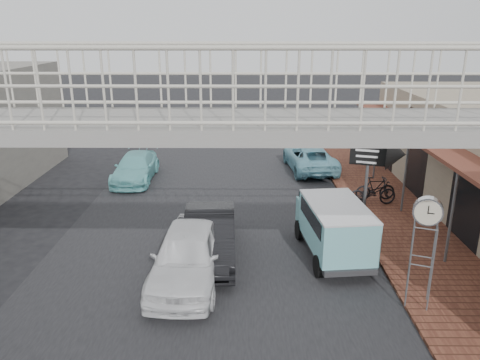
{
  "coord_description": "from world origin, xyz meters",
  "views": [
    {
      "loc": [
        1.03,
        -11.31,
        6.58
      ],
      "look_at": [
        0.89,
        3.42,
        1.8
      ],
      "focal_mm": 35.0,
      "sensor_mm": 36.0,
      "label": 1
    }
  ],
  "objects_px": {
    "motorcycle_near": "(372,193)",
    "dark_sedan": "(210,235)",
    "white_hatchback": "(188,255)",
    "arrow_sign": "(393,155)",
    "angkot_curb": "(310,158)",
    "motorcycle_far": "(375,188)",
    "angkot_van": "(334,223)",
    "street_clock": "(427,216)",
    "angkot_far": "(136,167)"
  },
  "relations": [
    {
      "from": "motorcycle_near",
      "to": "dark_sedan",
      "type": "bearing_deg",
      "value": 116.17
    },
    {
      "from": "white_hatchback",
      "to": "arrow_sign",
      "type": "bearing_deg",
      "value": 31.69
    },
    {
      "from": "dark_sedan",
      "to": "angkot_curb",
      "type": "xyz_separation_m",
      "value": [
        4.2,
        9.17,
        -0.09
      ]
    },
    {
      "from": "angkot_curb",
      "to": "motorcycle_far",
      "type": "distance_m",
      "value": 4.88
    },
    {
      "from": "dark_sedan",
      "to": "angkot_van",
      "type": "xyz_separation_m",
      "value": [
        3.7,
        0.04,
        0.4
      ]
    },
    {
      "from": "motorcycle_near",
      "to": "street_clock",
      "type": "relative_size",
      "value": 0.68
    },
    {
      "from": "angkot_van",
      "to": "motorcycle_far",
      "type": "distance_m",
      "value": 5.32
    },
    {
      "from": "angkot_far",
      "to": "white_hatchback",
      "type": "bearing_deg",
      "value": -69.29
    },
    {
      "from": "white_hatchback",
      "to": "angkot_van",
      "type": "distance_m",
      "value": 4.44
    },
    {
      "from": "arrow_sign",
      "to": "street_clock",
      "type": "bearing_deg",
      "value": -81.08
    },
    {
      "from": "white_hatchback",
      "to": "angkot_curb",
      "type": "bearing_deg",
      "value": 68.64
    },
    {
      "from": "motorcycle_far",
      "to": "street_clock",
      "type": "xyz_separation_m",
      "value": [
        -0.9,
        -7.33,
        1.83
      ]
    },
    {
      "from": "motorcycle_far",
      "to": "motorcycle_near",
      "type": "bearing_deg",
      "value": 148.07
    },
    {
      "from": "white_hatchback",
      "to": "motorcycle_far",
      "type": "xyz_separation_m",
      "value": [
        6.7,
        6.07,
        -0.17
      ]
    },
    {
      "from": "angkot_far",
      "to": "motorcycle_near",
      "type": "xyz_separation_m",
      "value": [
        9.84,
        -3.33,
        0.0
      ]
    },
    {
      "from": "motorcycle_far",
      "to": "angkot_far",
      "type": "bearing_deg",
      "value": 68.29
    },
    {
      "from": "dark_sedan",
      "to": "white_hatchback",
      "type": "bearing_deg",
      "value": -112.39
    },
    {
      "from": "angkot_far",
      "to": "arrow_sign",
      "type": "xyz_separation_m",
      "value": [
        9.83,
        -5.29,
        2.03
      ]
    },
    {
      "from": "white_hatchback",
      "to": "motorcycle_near",
      "type": "xyz_separation_m",
      "value": [
        6.44,
        5.52,
        -0.16
      ]
    },
    {
      "from": "motorcycle_near",
      "to": "motorcycle_far",
      "type": "relative_size",
      "value": 1.18
    },
    {
      "from": "angkot_curb",
      "to": "motorcycle_near",
      "type": "height_order",
      "value": "angkot_curb"
    },
    {
      "from": "dark_sedan",
      "to": "angkot_far",
      "type": "bearing_deg",
      "value": 115.33
    },
    {
      "from": "street_clock",
      "to": "dark_sedan",
      "type": "bearing_deg",
      "value": 174.01
    },
    {
      "from": "angkot_van",
      "to": "arrow_sign",
      "type": "height_order",
      "value": "arrow_sign"
    },
    {
      "from": "dark_sedan",
      "to": "angkot_van",
      "type": "distance_m",
      "value": 3.72
    },
    {
      "from": "angkot_van",
      "to": "motorcycle_far",
      "type": "height_order",
      "value": "angkot_van"
    },
    {
      "from": "arrow_sign",
      "to": "motorcycle_near",
      "type": "bearing_deg",
      "value": 106.04
    },
    {
      "from": "angkot_van",
      "to": "motorcycle_far",
      "type": "relative_size",
      "value": 2.32
    },
    {
      "from": "street_clock",
      "to": "arrow_sign",
      "type": "height_order",
      "value": "arrow_sign"
    },
    {
      "from": "white_hatchback",
      "to": "angkot_far",
      "type": "xyz_separation_m",
      "value": [
        -3.4,
        8.85,
        -0.16
      ]
    },
    {
      "from": "dark_sedan",
      "to": "angkot_far",
      "type": "relative_size",
      "value": 1.05
    },
    {
      "from": "dark_sedan",
      "to": "arrow_sign",
      "type": "xyz_separation_m",
      "value": [
        5.93,
        2.2,
        1.91
      ]
    },
    {
      "from": "white_hatchback",
      "to": "angkot_curb",
      "type": "xyz_separation_m",
      "value": [
        4.7,
        10.52,
        -0.14
      ]
    },
    {
      "from": "white_hatchback",
      "to": "arrow_sign",
      "type": "xyz_separation_m",
      "value": [
        6.43,
        3.56,
        1.87
      ]
    },
    {
      "from": "dark_sedan",
      "to": "motorcycle_near",
      "type": "height_order",
      "value": "dark_sedan"
    },
    {
      "from": "arrow_sign",
      "to": "motorcycle_far",
      "type": "bearing_deg",
      "value": 100.15
    },
    {
      "from": "angkot_van",
      "to": "street_clock",
      "type": "height_order",
      "value": "street_clock"
    },
    {
      "from": "motorcycle_near",
      "to": "white_hatchback",
      "type": "bearing_deg",
      "value": 121.75
    },
    {
      "from": "angkot_curb",
      "to": "angkot_far",
      "type": "bearing_deg",
      "value": 5.78
    },
    {
      "from": "angkot_van",
      "to": "arrow_sign",
      "type": "bearing_deg",
      "value": 38.0
    },
    {
      "from": "angkot_curb",
      "to": "motorcycle_near",
      "type": "bearing_deg",
      "value": 103.26
    },
    {
      "from": "angkot_van",
      "to": "motorcycle_near",
      "type": "height_order",
      "value": "angkot_van"
    },
    {
      "from": "street_clock",
      "to": "motorcycle_far",
      "type": "bearing_deg",
      "value": 103.32
    },
    {
      "from": "angkot_curb",
      "to": "motorcycle_near",
      "type": "relative_size",
      "value": 2.33
    },
    {
      "from": "angkot_van",
      "to": "motorcycle_near",
      "type": "relative_size",
      "value": 1.96
    },
    {
      "from": "white_hatchback",
      "to": "motorcycle_far",
      "type": "distance_m",
      "value": 9.04
    },
    {
      "from": "white_hatchback",
      "to": "dark_sedan",
      "type": "distance_m",
      "value": 1.45
    },
    {
      "from": "angkot_far",
      "to": "motorcycle_far",
      "type": "distance_m",
      "value": 10.48
    },
    {
      "from": "motorcycle_near",
      "to": "arrow_sign",
      "type": "height_order",
      "value": "arrow_sign"
    },
    {
      "from": "arrow_sign",
      "to": "angkot_van",
      "type": "bearing_deg",
      "value": -119.55
    }
  ]
}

